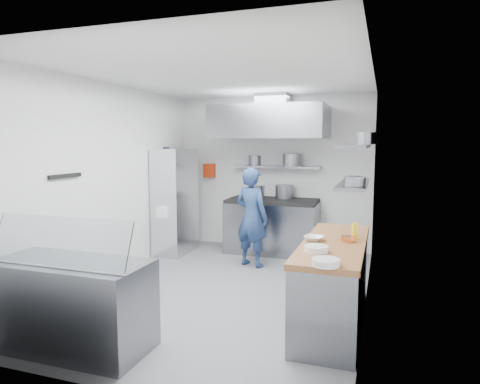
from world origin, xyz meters
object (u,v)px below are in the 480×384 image
(chef, at_px, (252,217))
(wire_rack, at_px, (175,201))
(display_case, at_px, (72,305))
(gas_range, at_px, (272,227))

(chef, xyz_separation_m, wire_rack, (-1.53, 0.37, 0.14))
(wire_rack, height_order, display_case, wire_rack)
(chef, relative_size, display_case, 1.05)
(chef, bearing_deg, wire_rack, 4.87)
(wire_rack, xyz_separation_m, display_case, (0.72, -3.55, -0.50))
(display_case, bearing_deg, chef, 75.65)
(chef, relative_size, wire_rack, 0.85)
(chef, bearing_deg, gas_range, -77.54)
(gas_range, distance_m, chef, 0.99)
(gas_range, xyz_separation_m, wire_rack, (-1.63, -0.55, 0.48))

